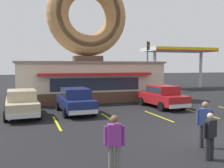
# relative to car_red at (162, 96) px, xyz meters

# --- Properties ---
(ground_plane) EXTENTS (160.00, 160.00, 0.00)m
(ground_plane) POSITION_rel_car_red_xyz_m (-1.38, -7.72, -0.87)
(ground_plane) COLOR black
(donut_shop_building) EXTENTS (12.30, 6.75, 10.96)m
(donut_shop_building) POSITION_rel_car_red_xyz_m (-3.99, 6.23, 2.87)
(donut_shop_building) COLOR brown
(donut_shop_building) RESTS_ON ground
(car_red) EXTENTS (2.20, 4.66, 1.60)m
(car_red) POSITION_rel_car_red_xyz_m (0.00, 0.00, 0.00)
(car_red) COLOR maroon
(car_red) RESTS_ON ground
(car_navy) EXTENTS (2.08, 4.61, 1.60)m
(car_navy) POSITION_rel_car_red_xyz_m (-6.32, -0.19, 0.00)
(car_navy) COLOR navy
(car_navy) RESTS_ON ground
(car_champagne) EXTENTS (2.13, 4.63, 1.60)m
(car_champagne) POSITION_rel_car_red_xyz_m (-9.54, -0.29, 0.00)
(car_champagne) COLOR #BCAD89
(car_champagne) RESTS_ON ground
(pedestrian_blue_sweater_man) EXTENTS (0.48, 0.43, 1.73)m
(pedestrian_blue_sweater_man) POSITION_rel_car_red_xyz_m (-3.08, -8.69, 0.09)
(pedestrian_blue_sweater_man) COLOR #232328
(pedestrian_blue_sweater_man) RESTS_ON ground
(pedestrian_hooded_kid) EXTENTS (0.58, 0.32, 1.68)m
(pedestrian_hooded_kid) POSITION_rel_car_red_xyz_m (-7.00, -9.86, 0.06)
(pedestrian_hooded_kid) COLOR slate
(pedestrian_hooded_kid) RESTS_ON ground
(pedestrian_leather_jacket_man) EXTENTS (0.59, 0.31, 1.54)m
(pedestrian_leather_jacket_man) POSITION_rel_car_red_xyz_m (-3.72, -9.76, -0.03)
(pedestrian_leather_jacket_man) COLOR #232328
(pedestrian_leather_jacket_man) RESTS_ON ground
(trash_bin) EXTENTS (0.57, 0.57, 0.97)m
(trash_bin) POSITION_rel_car_red_xyz_m (2.56, 3.50, -0.37)
(trash_bin) COLOR #232833
(trash_bin) RESTS_ON ground
(traffic_light_pole) EXTENTS (0.28, 0.47, 5.80)m
(traffic_light_pole) POSITION_rel_car_red_xyz_m (4.09, 10.68, 2.84)
(traffic_light_pole) COLOR #595B60
(traffic_light_pole) RESTS_ON ground
(gas_station_canopy) EXTENTS (9.00, 4.46, 5.30)m
(gas_station_canopy) POSITION_rel_car_red_xyz_m (9.92, 13.40, 3.99)
(gas_station_canopy) COLOR silver
(gas_station_canopy) RESTS_ON ground
(parking_stripe_far_left) EXTENTS (0.12, 3.60, 0.01)m
(parking_stripe_far_left) POSITION_rel_car_red_xyz_m (-7.78, -2.72, -0.87)
(parking_stripe_far_left) COLOR yellow
(parking_stripe_far_left) RESTS_ON ground
(parking_stripe_left) EXTENTS (0.12, 3.60, 0.01)m
(parking_stripe_left) POSITION_rel_car_red_xyz_m (-4.78, -2.72, -0.87)
(parking_stripe_left) COLOR yellow
(parking_stripe_left) RESTS_ON ground
(parking_stripe_mid_left) EXTENTS (0.12, 3.60, 0.01)m
(parking_stripe_mid_left) POSITION_rel_car_red_xyz_m (-1.78, -2.72, -0.87)
(parking_stripe_mid_left) COLOR yellow
(parking_stripe_mid_left) RESTS_ON ground
(parking_stripe_centre) EXTENTS (0.12, 3.60, 0.01)m
(parking_stripe_centre) POSITION_rel_car_red_xyz_m (1.22, -2.72, -0.87)
(parking_stripe_centre) COLOR yellow
(parking_stripe_centre) RESTS_ON ground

